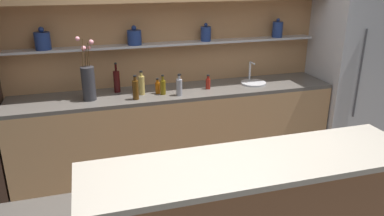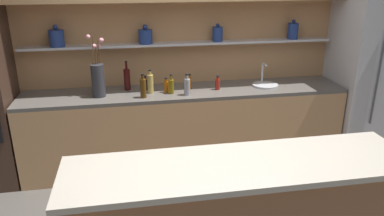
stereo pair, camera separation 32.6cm
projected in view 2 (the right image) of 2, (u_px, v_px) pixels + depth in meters
The scene contains 14 objects.
back_wall_unit at pixel (185, 30), 4.27m from camera, with size 5.20×0.44×2.60m.
back_counter_unit at pixel (186, 128), 4.37m from camera, with size 3.63×0.62×0.92m.
refrigerator at pixel (368, 78), 4.54m from camera, with size 0.82×0.73×1.91m.
flower_vase at pixel (98, 78), 3.94m from camera, with size 0.18×0.14×0.66m.
sink_fixture at pixel (265, 84), 4.37m from camera, with size 0.30×0.30×0.25m.
bottle_wine_0 at pixel (127, 79), 4.18m from camera, with size 0.07×0.07×0.33m.
bottle_spirit_1 at pixel (143, 88), 3.93m from camera, with size 0.06×0.06×0.26m.
bottle_sauce_2 at pixel (190, 82), 4.24m from camera, with size 0.05×0.05×0.17m.
bottle_sauce_3 at pixel (145, 84), 4.19m from camera, with size 0.05×0.05×0.17m.
bottle_spirit_4 at pixel (187, 86), 4.02m from camera, with size 0.07×0.07×0.24m.
bottle_sauce_5 at pixel (166, 86), 4.12m from camera, with size 0.05×0.05×0.17m.
bottle_oil_6 at pixel (171, 86), 4.07m from camera, with size 0.06×0.06×0.22m.
bottle_spirit_7 at pixel (150, 83), 4.08m from camera, with size 0.07×0.07×0.26m.
bottle_sauce_8 at pixel (218, 84), 4.21m from camera, with size 0.05×0.05×0.17m.
Camera 2 is at (-0.70, -2.73, 2.20)m, focal length 35.00 mm.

